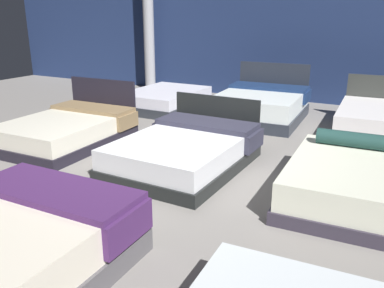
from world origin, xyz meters
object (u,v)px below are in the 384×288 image
(bed_5, at_px, (357,182))
(bed_4, at_px, (186,150))
(bed_7, at_px, (261,105))
(bed_6, at_px, (165,99))
(support_pillar, at_px, (149,25))
(bed_3, at_px, (68,130))
(bed_8, at_px, (382,121))

(bed_5, bearing_deg, bed_4, 176.13)
(bed_7, bearing_deg, bed_6, 178.19)
(support_pillar, bearing_deg, bed_6, -48.27)
(bed_3, distance_m, bed_5, 4.46)
(bed_7, relative_size, support_pillar, 0.59)
(bed_5, bearing_deg, bed_6, 143.29)
(bed_3, distance_m, support_pillar, 5.20)
(bed_5, xyz_separation_m, support_pillar, (-6.01, 4.78, 1.51))
(bed_3, relative_size, bed_5, 1.05)
(support_pillar, bearing_deg, bed_5, -38.54)
(bed_7, bearing_deg, bed_4, -94.16)
(support_pillar, bearing_deg, bed_3, -71.85)
(bed_4, relative_size, bed_6, 1.06)
(bed_5, distance_m, support_pillar, 7.83)
(bed_5, relative_size, bed_6, 1.00)
(bed_3, height_order, bed_7, bed_7)
(bed_3, bearing_deg, support_pillar, 106.42)
(bed_5, distance_m, bed_6, 5.33)
(bed_6, bearing_deg, support_pillar, 132.16)
(bed_5, height_order, bed_6, bed_5)
(bed_4, relative_size, support_pillar, 0.60)
(bed_5, xyz_separation_m, bed_6, (-4.41, 2.99, -0.03))
(bed_6, height_order, bed_7, bed_7)
(bed_8, bearing_deg, bed_6, 177.96)
(bed_3, distance_m, bed_4, 2.22)
(bed_3, xyz_separation_m, support_pillar, (-1.55, 4.72, 1.52))
(bed_5, height_order, support_pillar, support_pillar)
(bed_5, relative_size, bed_7, 0.97)
(bed_7, bearing_deg, bed_8, -2.52)
(bed_4, xyz_separation_m, bed_8, (2.30, 3.00, 0.01))
(bed_5, relative_size, support_pillar, 0.57)
(bed_6, height_order, support_pillar, support_pillar)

